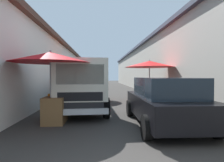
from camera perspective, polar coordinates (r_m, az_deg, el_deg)
name	(u,v)px	position (r m, az deg, el deg)	size (l,w,h in m)	color
ground	(109,95)	(14.86, -0.86, -4.25)	(90.00, 90.00, 0.00)	#33302D
building_left_whitewash	(30,71)	(18.11, -23.66, 2.93)	(49.80, 7.50, 3.94)	silver
building_right_concrete	(182,66)	(18.67, 20.51, 4.16)	(49.80, 7.50, 4.75)	#A39E93
fruit_stall_near_left	(52,69)	(6.15, -17.85, 3.51)	(2.43, 2.43, 2.31)	#9E9EA3
fruit_stall_far_right	(85,73)	(11.70, -8.13, 2.31)	(2.77, 2.77, 2.11)	#9E9EA3
fruit_stall_mid_lane	(150,68)	(11.02, 11.30, 3.84)	(2.82, 2.82, 2.44)	#9E9EA3
hatchback_car	(165,101)	(5.97, 15.66, -5.88)	(3.92, 1.95, 1.45)	black
delivery_truck	(82,88)	(7.37, -9.05, -2.08)	(5.01, 2.18, 2.08)	black
vendor_by_crates	(94,84)	(13.11, -5.38, -0.98)	(0.52, 0.44, 1.61)	#665B4C
vendor_in_shade	(83,84)	(13.96, -8.71, -0.81)	(0.57, 0.41, 1.62)	navy
parked_scooter	(73,89)	(15.47, -11.63, -2.39)	(1.67, 0.55, 1.14)	black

